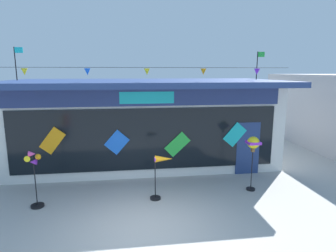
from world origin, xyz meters
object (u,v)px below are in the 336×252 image
Objects in this scene: wind_spinner_left at (162,168)px; wind_spinner_far_left at (34,172)px; kite_shop_building at (144,120)px; wind_spinner_center_left at (253,146)px.

wind_spinner_far_left is at bearing -178.81° from wind_spinner_left.
wind_spinner_left is (3.64, 0.08, -0.06)m from wind_spinner_far_left.
kite_shop_building reaches higher than wind_spinner_far_left.
wind_spinner_left is 0.76× the size of wind_spinner_center_left.
wind_spinner_left is at bearing -175.23° from wind_spinner_center_left.
kite_shop_building reaches higher than wind_spinner_left.
wind_spinner_far_left is at bearing -129.64° from kite_shop_building.
wind_spinner_left is (0.30, -3.95, -0.78)m from kite_shop_building.
kite_shop_building is 6.47× the size of wind_spinner_far_left.
wind_spinner_left is at bearing -85.59° from kite_shop_building.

